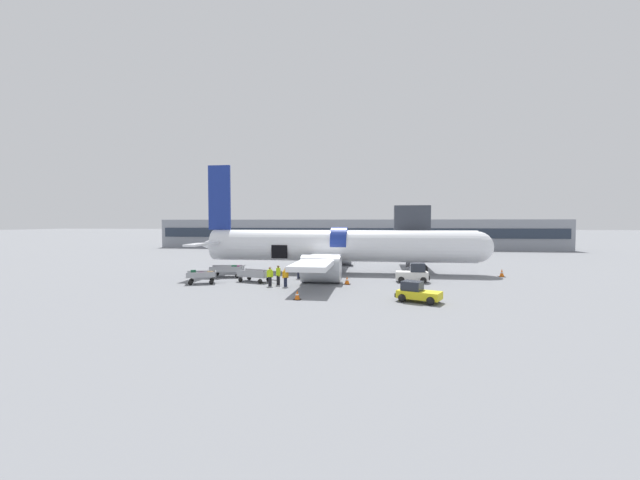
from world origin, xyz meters
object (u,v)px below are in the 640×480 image
baggage_cart_loading (255,276)px  ground_crew_driver (285,277)px  airplane (335,247)px  baggage_cart_empty (202,277)px  baggage_tug_lead (417,293)px  baggage_tug_mid (413,274)px  ground_crew_supervisor (299,270)px  ground_crew_loader_a (278,275)px  ground_crew_loader_b (270,276)px  baggage_cart_queued (229,271)px

baggage_cart_loading → ground_crew_driver: (3.31, -2.19, 0.31)m
airplane → baggage_cart_empty: 14.26m
baggage_tug_lead → baggage_cart_loading: (-13.60, 6.97, -0.07)m
baggage_tug_mid → ground_crew_supervisor: baggage_tug_mid is taller
baggage_tug_mid → baggage_cart_empty: size_ratio=0.85×
ground_crew_loader_a → ground_crew_supervisor: ground_crew_loader_a is taller
baggage_tug_mid → baggage_cart_empty: bearing=-169.1°
baggage_cart_loading → ground_crew_loader_b: size_ratio=2.43×
baggage_cart_loading → baggage_cart_queued: (-3.62, 2.75, 0.05)m
baggage_cart_empty → ground_crew_supervisor: ground_crew_supervisor is taller
baggage_tug_lead → ground_crew_supervisor: size_ratio=2.04×
baggage_tug_lead → baggage_cart_loading: 15.28m
baggage_cart_queued → ground_crew_driver: size_ratio=2.64×
baggage_cart_queued → baggage_cart_empty: bearing=-99.5°
ground_crew_driver → ground_crew_supervisor: (0.14, 4.82, -0.01)m
baggage_tug_lead → ground_crew_driver: ground_crew_driver is taller
baggage_tug_mid → baggage_cart_empty: 18.80m
baggage_tug_mid → ground_crew_supervisor: 10.70m
baggage_cart_loading → baggage_tug_mid: bearing=7.8°
baggage_cart_queued → baggage_cart_empty: baggage_cart_empty is taller
baggage_tug_mid → ground_crew_supervisor: size_ratio=1.86×
baggage_cart_loading → ground_crew_loader_b: bearing=-47.3°
airplane → ground_crew_loader_a: size_ratio=18.71×
baggage_tug_lead → ground_crew_loader_b: 12.63m
ground_crew_driver → baggage_cart_loading: bearing=146.4°
baggage_tug_mid → ground_crew_loader_b: size_ratio=1.80×
airplane → baggage_tug_mid: airplane is taller
baggage_tug_lead → baggage_cart_empty: 18.73m
baggage_cart_loading → ground_crew_loader_a: bearing=-28.7°
ground_crew_loader_a → ground_crew_loader_b: bearing=-124.8°
airplane → baggage_tug_lead: bearing=-63.5°
baggage_tug_lead → baggage_tug_mid: bearing=86.7°
baggage_tug_lead → baggage_tug_mid: 8.91m
airplane → baggage_cart_loading: airplane is taller
baggage_cart_queued → ground_crew_driver: bearing=-35.5°
airplane → ground_crew_driver: size_ratio=19.85×
baggage_cart_queued → ground_crew_loader_b: (5.57, -4.86, 0.28)m
ground_crew_loader_b → ground_crew_supervisor: ground_crew_loader_b is taller
baggage_tug_mid → ground_crew_loader_a: 12.10m
baggage_cart_empty → ground_crew_loader_b: (6.30, -0.49, 0.28)m
baggage_cart_loading → ground_crew_driver: bearing=-33.6°
baggage_tug_mid → ground_crew_driver: size_ratio=1.84×
baggage_tug_mid → baggage_cart_queued: (-17.74, 0.82, -0.14)m
ground_crew_loader_b → ground_crew_driver: (1.36, -0.08, -0.02)m
baggage_cart_queued → ground_crew_driver: (6.92, -4.94, 0.25)m
baggage_cart_empty → ground_crew_loader_b: ground_crew_loader_b is taller
ground_crew_loader_b → ground_crew_driver: bearing=-3.5°
ground_crew_driver → ground_crew_supervisor: bearing=88.4°
baggage_cart_queued → baggage_tug_mid: bearing=-2.7°
baggage_tug_mid → ground_crew_supervisor: bearing=176.3°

